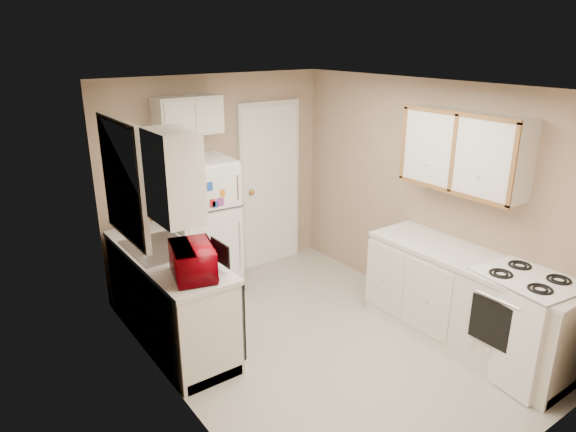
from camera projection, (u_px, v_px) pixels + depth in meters
floor at (318, 343)px, 4.93m from camera, size 3.80×3.80×0.00m
ceiling at (324, 87)px, 4.13m from camera, size 3.80×3.80×0.00m
wall_left at (173, 265)px, 3.76m from camera, size 3.80×3.80×0.00m
wall_right at (426, 198)px, 5.30m from camera, size 3.80×3.80×0.00m
wall_back at (218, 180)px, 5.98m from camera, size 2.80×2.80×0.00m
wall_front at (522, 316)px, 3.08m from camera, size 2.80×2.80×0.00m
left_counter at (169, 297)px, 4.86m from camera, size 0.60×1.80×0.90m
dishwasher at (227, 310)px, 4.55m from camera, size 0.03×0.58×0.72m
sink at (160, 252)px, 4.84m from camera, size 0.54×0.74×0.16m
microwave at (193, 259)px, 4.21m from camera, size 0.54×0.39×0.33m
soap_bottle at (134, 224)px, 5.15m from camera, size 0.09×0.10×0.19m
window_blinds at (124, 180)px, 4.45m from camera, size 0.10×0.98×1.08m
upper_cabinet_left at (174, 176)px, 3.81m from camera, size 0.30×0.45×0.70m
refrigerator at (203, 228)px, 5.65m from camera, size 0.69×0.67×1.56m
cabinet_over_fridge at (188, 115)px, 5.38m from camera, size 0.70×0.30×0.40m
interior_door at (270, 186)px, 6.40m from camera, size 0.86×0.06×2.08m
right_counter at (465, 301)px, 4.77m from camera, size 0.60×2.00×0.90m
stove at (521, 325)px, 4.36m from camera, size 0.71×0.83×0.93m
upper_cabinet_right at (464, 151)px, 4.64m from camera, size 0.30×1.20×0.70m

